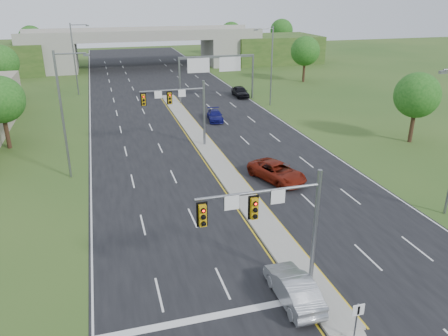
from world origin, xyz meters
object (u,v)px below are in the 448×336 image
object	(u,v)px
sign_gantry	(216,66)
car_far_b	(215,116)
car_far_a	(277,172)
signal_mast_near	(277,216)
overpass	(144,51)
car_far_c	(240,92)
car_silver	(293,288)
keep_right_sign	(357,316)
signal_mast_far	(182,104)

from	to	relation	value
sign_gantry	car_far_b	xyz separation A→B (m)	(-3.04, -10.69, -4.58)
sign_gantry	car_far_a	size ratio (longest dim) A/B	2.02
signal_mast_near	car_far_a	xyz separation A→B (m)	(6.12, 14.27, -3.91)
signal_mast_near	overpass	size ratio (longest dim) A/B	0.09
car_far_c	car_far_b	bearing A→B (deg)	-119.99
car_far_a	overpass	bearing A→B (deg)	73.68
sign_gantry	car_far_c	distance (m)	6.33
car_far_c	car_silver	bearing A→B (deg)	-103.55
overpass	car_far_b	distance (m)	46.00
car_silver	signal_mast_near	bearing A→B (deg)	-48.72
keep_right_sign	car_silver	distance (m)	3.95
car_far_c	overpass	bearing A→B (deg)	109.36
car_silver	car_far_b	world-z (taller)	car_silver
keep_right_sign	overpass	bearing A→B (deg)	90.00
car_far_c	keep_right_sign	bearing A→B (deg)	-100.95
signal_mast_near	signal_mast_far	xyz separation A→B (m)	(0.00, 25.00, 0.00)
car_silver	car_far_c	size ratio (longest dim) A/B	0.99
signal_mast_near	car_silver	distance (m)	4.09
keep_right_sign	car_far_a	bearing A→B (deg)	78.35
signal_mast_far	keep_right_sign	size ratio (longest dim) A/B	3.18
keep_right_sign	overpass	world-z (taller)	overpass
signal_mast_far	car_far_a	size ratio (longest dim) A/B	1.22
keep_right_sign	car_silver	world-z (taller)	keep_right_sign
signal_mast_near	keep_right_sign	distance (m)	5.94
signal_mast_far	sign_gantry	xyz separation A→B (m)	(8.95, 19.99, 0.51)
signal_mast_far	overpass	bearing A→B (deg)	87.65
car_far_b	keep_right_sign	bearing A→B (deg)	-87.31
car_far_b	signal_mast_far	bearing A→B (deg)	-114.34
overpass	car_silver	world-z (taller)	overpass
sign_gantry	overpass	distance (m)	35.75
signal_mast_near	sign_gantry	xyz separation A→B (m)	(8.95, 44.99, 0.51)
car_far_c	signal_mast_far	bearing A→B (deg)	-120.50
signal_mast_near	car_far_b	world-z (taller)	signal_mast_near
overpass	car_far_a	size ratio (longest dim) A/B	13.98
signal_mast_near	keep_right_sign	bearing A→B (deg)	-63.06
signal_mast_near	car_silver	world-z (taller)	signal_mast_near
signal_mast_far	overpass	size ratio (longest dim) A/B	0.09
overpass	car_far_a	distance (m)	65.97
signal_mast_near	car_far_c	bearing A→B (deg)	74.06
car_far_a	car_far_c	size ratio (longest dim) A/B	1.20
overpass	sign_gantry	bearing A→B (deg)	-79.21
signal_mast_near	overpass	xyz separation A→B (m)	(2.26, 80.07, -1.17)
car_far_a	car_far_c	bearing A→B (deg)	57.80
signal_mast_near	car_silver	xyz separation A→B (m)	(0.76, -0.87, -3.92)
car_far_b	overpass	bearing A→B (deg)	102.61
car_silver	keep_right_sign	bearing A→B (deg)	112.59
keep_right_sign	sign_gantry	world-z (taller)	sign_gantry
car_silver	car_far_a	world-z (taller)	car_far_a
signal_mast_far	overpass	world-z (taller)	overpass
sign_gantry	car_silver	xyz separation A→B (m)	(-8.18, -45.86, -4.44)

